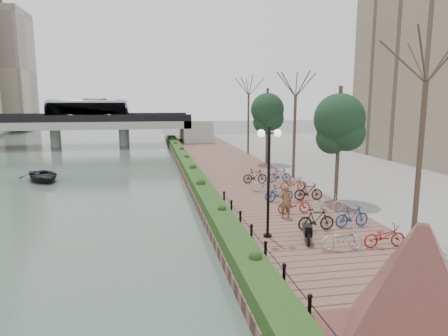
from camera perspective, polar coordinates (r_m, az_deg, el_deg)
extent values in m
plane|color=#59595B|center=(13.71, 1.24, -17.21)|extent=(220.00, 220.00, 0.00)
cube|color=#415248|center=(39.51, -28.85, -0.60)|extent=(30.00, 130.00, 0.02)
cube|color=brown|center=(30.77, 1.85, -1.53)|extent=(8.00, 75.00, 0.50)
cube|color=slate|center=(37.57, 26.43, -0.50)|extent=(24.00, 75.00, 0.50)
cube|color=#1A3413|center=(32.58, -4.94, 0.05)|extent=(1.10, 56.00, 0.60)
cylinder|color=black|center=(11.16, 12.12, -19.19)|extent=(0.10, 0.10, 0.70)
cylinder|color=black|center=(12.82, 8.57, -15.10)|extent=(0.10, 0.10, 0.70)
cylinder|color=black|center=(14.57, 5.95, -11.93)|extent=(0.10, 0.10, 0.70)
cylinder|color=black|center=(16.37, 3.93, -9.43)|extent=(0.10, 0.10, 0.70)
cylinder|color=black|center=(18.22, 2.35, -7.43)|extent=(0.10, 0.10, 0.70)
cylinder|color=black|center=(20.10, 1.07, -5.79)|extent=(0.10, 0.10, 0.70)
cylinder|color=black|center=(22.00, 0.01, -4.43)|extent=(0.10, 0.10, 0.70)
pyramid|color=#4F2521|center=(10.02, 25.96, -15.11)|extent=(4.82, 4.82, 2.87)
cylinder|color=black|center=(16.63, 6.37, -2.14)|extent=(0.12, 0.12, 4.63)
cylinder|color=black|center=(16.34, 6.51, 4.97)|extent=(0.70, 0.06, 0.06)
sphere|color=white|center=(16.24, 5.32, 4.97)|extent=(0.32, 0.32, 0.32)
sphere|color=white|center=(16.45, 7.68, 4.98)|extent=(0.32, 0.32, 0.32)
imported|color=brown|center=(19.81, 8.77, -4.74)|extent=(0.64, 0.46, 1.63)
imported|color=#ACACB1|center=(16.08, 16.64, -9.81)|extent=(0.60, 1.71, 0.90)
imported|color=black|center=(18.29, 12.92, -7.11)|extent=(0.47, 1.66, 1.00)
imported|color=maroon|center=(20.62, 10.04, -5.25)|extent=(0.60, 1.71, 0.90)
imported|color=navy|center=(22.99, 7.77, -3.52)|extent=(0.47, 1.66, 1.00)
imported|color=#ACACB1|center=(25.42, 5.93, -2.34)|extent=(0.60, 1.71, 0.90)
imported|color=black|center=(27.86, 4.42, -1.15)|extent=(0.47, 1.66, 1.00)
imported|color=maroon|center=(16.96, 22.13, -9.11)|extent=(0.60, 1.71, 0.90)
imported|color=navy|center=(19.07, 17.92, -6.66)|extent=(0.47, 1.66, 1.00)
imported|color=#ACACB1|center=(21.31, 14.59, -4.93)|extent=(0.60, 1.71, 0.90)
imported|color=black|center=(23.61, 11.93, -3.30)|extent=(0.47, 1.66, 1.00)
imported|color=maroon|center=(25.98, 9.74, -2.16)|extent=(0.60, 1.71, 0.90)
imported|color=navy|center=(28.37, 7.93, -1.02)|extent=(0.47, 1.66, 1.00)
cube|color=#AAAAA4|center=(58.41, -23.04, 5.71)|extent=(36.00, 8.00, 1.00)
cube|color=black|center=(54.56, -23.97, 6.43)|extent=(36.00, 0.15, 0.90)
cube|color=black|center=(62.18, -22.33, 6.83)|extent=(36.00, 0.15, 0.90)
cylinder|color=#AAAAA4|center=(58.53, -22.92, 4.01)|extent=(1.40, 1.40, 2.50)
cylinder|color=#AAAAA4|center=(57.29, -14.08, 4.37)|extent=(1.40, 1.40, 2.50)
imported|color=white|center=(57.56, -18.87, 7.91)|extent=(2.52, 10.77, 3.00)
imported|color=black|center=(33.95, -24.49, -1.00)|extent=(4.49, 5.02, 0.86)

